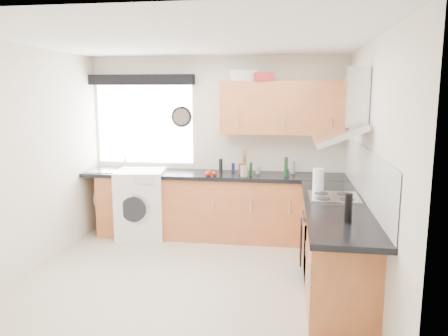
% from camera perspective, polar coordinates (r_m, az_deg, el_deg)
% --- Properties ---
extents(ground_plane, '(3.60, 3.60, 0.00)m').
position_cam_1_polar(ground_plane, '(4.84, -4.58, -14.61)').
color(ground_plane, beige).
extents(ceiling, '(3.60, 3.60, 0.02)m').
position_cam_1_polar(ceiling, '(4.44, -5.03, 16.28)').
color(ceiling, white).
rests_on(ceiling, wall_back).
extents(wall_back, '(3.60, 0.02, 2.50)m').
position_cam_1_polar(wall_back, '(6.22, -0.98, 2.88)').
color(wall_back, silver).
rests_on(wall_back, ground_plane).
extents(wall_front, '(3.60, 0.02, 2.50)m').
position_cam_1_polar(wall_front, '(2.79, -13.35, -5.93)').
color(wall_front, silver).
rests_on(wall_front, ground_plane).
extents(wall_left, '(0.02, 3.60, 2.50)m').
position_cam_1_polar(wall_left, '(5.19, -24.54, 0.63)').
color(wall_left, silver).
rests_on(wall_left, ground_plane).
extents(wall_right, '(0.02, 3.60, 2.50)m').
position_cam_1_polar(wall_right, '(4.42, 18.56, -0.43)').
color(wall_right, silver).
rests_on(wall_right, ground_plane).
extents(window, '(1.40, 0.02, 1.10)m').
position_cam_1_polar(window, '(6.44, -10.31, 5.64)').
color(window, white).
rests_on(window, wall_back).
extents(window_blind, '(1.50, 0.18, 0.14)m').
position_cam_1_polar(window_blind, '(6.34, -10.75, 11.27)').
color(window_blind, black).
rests_on(window_blind, wall_back).
extents(splashback, '(0.01, 3.00, 0.54)m').
position_cam_1_polar(splashback, '(4.72, 17.77, -0.63)').
color(splashback, white).
rests_on(splashback, wall_right).
extents(base_cab_back, '(3.00, 0.58, 0.86)m').
position_cam_1_polar(base_cab_back, '(6.11, -2.34, -5.09)').
color(base_cab_back, '#AD5D33').
rests_on(base_cab_back, ground_plane).
extents(base_cab_corner, '(0.60, 0.60, 0.86)m').
position_cam_1_polar(base_cab_corner, '(6.01, 12.87, -5.57)').
color(base_cab_corner, '#AD5D33').
rests_on(base_cab_corner, ground_plane).
extents(base_cab_right, '(0.58, 2.10, 0.86)m').
position_cam_1_polar(base_cab_right, '(4.73, 14.19, -9.85)').
color(base_cab_right, '#AD5D33').
rests_on(base_cab_right, ground_plane).
extents(worktop_back, '(3.60, 0.62, 0.05)m').
position_cam_1_polar(worktop_back, '(5.98, -1.44, -0.93)').
color(worktop_back, black).
rests_on(worktop_back, base_cab_back).
extents(worktop_right, '(0.62, 2.42, 0.05)m').
position_cam_1_polar(worktop_right, '(4.45, 14.49, -4.96)').
color(worktop_right, black).
rests_on(worktop_right, base_cab_right).
extents(sink, '(0.84, 0.46, 0.10)m').
position_cam_1_polar(sink, '(6.33, -13.38, 0.00)').
color(sink, '#BBBCBD').
rests_on(sink, worktop_back).
extents(oven, '(0.56, 0.58, 0.85)m').
position_cam_1_polar(oven, '(4.87, 13.90, -9.32)').
color(oven, black).
rests_on(oven, ground_plane).
extents(hob_plate, '(0.52, 0.52, 0.01)m').
position_cam_1_polar(hob_plate, '(4.74, 14.14, -3.67)').
color(hob_plate, '#BBBCBD').
rests_on(hob_plate, worktop_right).
extents(extractor_hood, '(0.52, 0.78, 0.66)m').
position_cam_1_polar(extractor_hood, '(4.63, 15.82, 6.63)').
color(extractor_hood, '#BBBCBD').
rests_on(extractor_hood, wall_right).
extents(upper_cabinets, '(1.70, 0.35, 0.70)m').
position_cam_1_polar(upper_cabinets, '(5.92, 7.92, 7.79)').
color(upper_cabinets, '#AD5D33').
rests_on(upper_cabinets, wall_back).
extents(washing_machine, '(0.73, 0.71, 0.94)m').
position_cam_1_polar(washing_machine, '(6.22, -10.72, -4.58)').
color(washing_machine, white).
rests_on(washing_machine, ground_plane).
extents(wall_clock, '(0.30, 0.04, 0.30)m').
position_cam_1_polar(wall_clock, '(6.25, -5.60, 6.67)').
color(wall_clock, black).
rests_on(wall_clock, wall_back).
extents(casserole, '(0.42, 0.35, 0.15)m').
position_cam_1_polar(casserole, '(6.05, 2.48, 11.94)').
color(casserole, white).
rests_on(casserole, upper_cabinets).
extents(storage_box, '(0.27, 0.24, 0.11)m').
position_cam_1_polar(storage_box, '(5.82, 5.21, 11.78)').
color(storage_box, maroon).
rests_on(storage_box, upper_cabinets).
extents(utensil_pot, '(0.13, 0.13, 0.14)m').
position_cam_1_polar(utensil_pot, '(5.76, 2.68, -0.38)').
color(utensil_pot, gray).
rests_on(utensil_pot, worktop_back).
extents(kitchen_roll, '(0.13, 0.13, 0.27)m').
position_cam_1_polar(kitchen_roll, '(4.91, 12.21, -1.60)').
color(kitchen_roll, white).
rests_on(kitchen_roll, worktop_right).
extents(tomato_cluster, '(0.16, 0.16, 0.07)m').
position_cam_1_polar(tomato_cluster, '(5.78, -1.79, -0.72)').
color(tomato_cluster, red).
rests_on(tomato_cluster, worktop_back).
extents(jar_0, '(0.06, 0.06, 0.17)m').
position_cam_1_polar(jar_0, '(6.02, 8.96, 0.08)').
color(jar_0, '#A99B90').
rests_on(jar_0, worktop_back).
extents(jar_1, '(0.06, 0.06, 0.15)m').
position_cam_1_polar(jar_1, '(5.87, 2.17, -0.15)').
color(jar_1, '#53271D').
rests_on(jar_1, worktop_back).
extents(jar_2, '(0.05, 0.05, 0.12)m').
position_cam_1_polar(jar_2, '(6.10, 1.20, 0.09)').
color(jar_2, '#181954').
rests_on(jar_2, worktop_back).
extents(jar_3, '(0.05, 0.05, 0.26)m').
position_cam_1_polar(jar_3, '(5.79, 8.09, 0.15)').
color(jar_3, '#153914').
rests_on(jar_3, worktop_back).
extents(jar_4, '(0.06, 0.06, 0.10)m').
position_cam_1_polar(jar_4, '(5.96, 4.45, -0.27)').
color(jar_4, gray).
rests_on(jar_4, worktop_back).
extents(jar_5, '(0.05, 0.05, 0.18)m').
position_cam_1_polar(jar_5, '(6.08, -0.43, 0.37)').
color(jar_5, black).
rests_on(jar_5, worktop_back).
extents(jar_6, '(0.04, 0.04, 0.18)m').
position_cam_1_polar(jar_6, '(5.80, 3.54, -0.15)').
color(jar_6, '#153B16').
rests_on(jar_6, worktop_back).
extents(jar_7, '(0.05, 0.05, 0.09)m').
position_cam_1_polar(jar_7, '(5.82, 8.23, -0.59)').
color(jar_7, navy).
rests_on(jar_7, worktop_back).
extents(bottle_0, '(0.07, 0.07, 0.25)m').
position_cam_1_polar(bottle_0, '(3.84, 15.93, -5.04)').
color(bottle_0, black).
rests_on(bottle_0, worktop_right).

